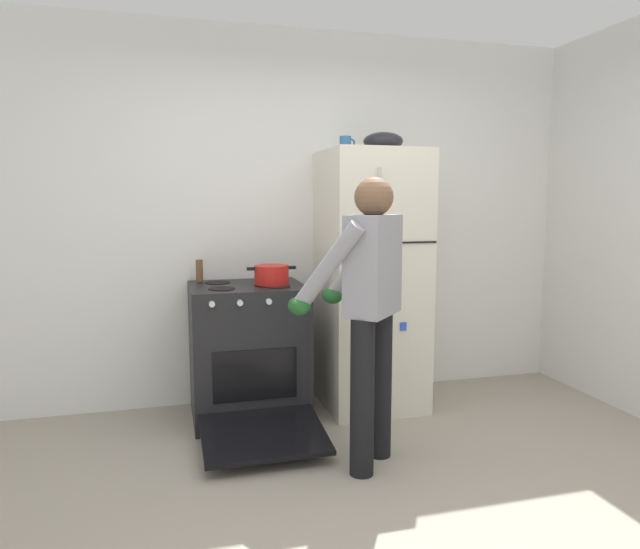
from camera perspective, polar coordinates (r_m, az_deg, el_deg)
The scene contains 9 objects.
ground at distance 2.81m, azimuth 7.23°, elevation -24.31°, with size 8.00×8.00×0.00m, color #9E9384.
kitchen_wall_back at distance 4.26m, azimuth -2.56°, elevation 5.71°, with size 6.00×0.10×2.70m, color white.
refrigerator at distance 4.06m, azimuth 5.12°, elevation -0.59°, with size 0.68×0.72×1.82m.
stove_range at distance 3.92m, azimuth -7.22°, elevation -7.83°, with size 0.76×1.22×0.92m.
person_cook at distance 3.10m, azimuth 4.76°, elevation -2.30°, with size 0.65×0.68×1.60m.
red_pot at distance 3.81m, azimuth -4.90°, elevation -0.02°, with size 0.33×0.23×0.13m.
coffee_mug at distance 4.03m, azimuth 2.59°, elevation 13.05°, with size 0.11×0.08×0.10m.
pepper_mill at distance 4.01m, azimuth -12.03°, elevation 0.37°, with size 0.05×0.05×0.15m, color brown.
mixing_bowl at distance 4.07m, azimuth 6.36°, elevation 13.16°, with size 0.28×0.28×0.12m, color black.
Camera 1 is at (-0.93, -2.20, 1.47)m, focal length 31.83 mm.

